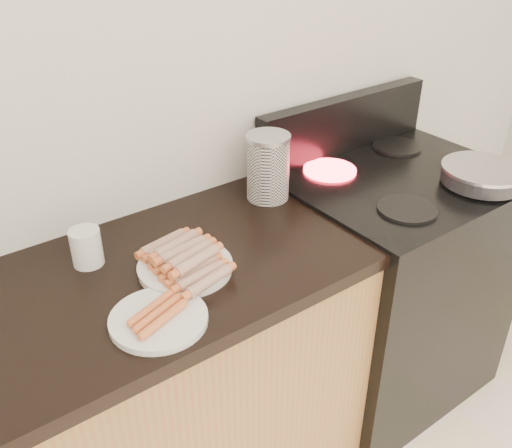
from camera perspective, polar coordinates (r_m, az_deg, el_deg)
wall_back at (r=1.63m, az=-12.06°, el=13.94°), size 4.00×0.04×2.60m
stove at (r=2.22m, az=12.83°, el=-5.91°), size 0.76×0.65×0.91m
stove_panel at (r=2.12m, az=8.82°, el=9.90°), size 0.76×0.06×0.20m
burner_near_left at (r=1.77m, az=14.89°, el=1.45°), size 0.18×0.18×0.01m
burner_near_right at (r=2.03m, az=21.11°, el=4.21°), size 0.18×0.18×0.01m
burner_far_left at (r=1.97m, az=7.39°, el=5.38°), size 0.18×0.18×0.01m
burner_far_right at (r=2.20m, az=13.91°, el=7.52°), size 0.18×0.18×0.01m
frying_pan at (r=1.98m, az=21.84°, el=4.58°), size 0.26×0.46×0.05m
main_plate at (r=1.48m, az=-7.08°, el=-4.41°), size 0.24×0.24×0.02m
side_plate at (r=1.33m, az=-9.72°, el=-9.37°), size 0.27×0.27×0.02m
hotdog_pile at (r=1.46m, az=-7.16°, el=-3.43°), size 0.14×0.27×0.05m
plain_sausages at (r=1.31m, az=-9.79°, el=-8.76°), size 0.13×0.11×0.02m
canister at (r=1.77m, az=1.21°, el=5.73°), size 0.14×0.14×0.21m
mug at (r=1.53m, az=-16.60°, el=-2.24°), size 0.08×0.08×0.10m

